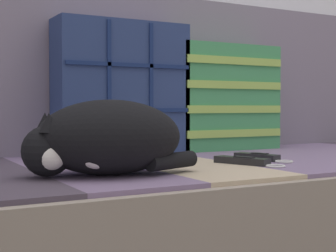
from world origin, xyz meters
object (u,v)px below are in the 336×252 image
at_px(throw_pillow_quilted, 122,88).
at_px(game_remote_far, 244,161).
at_px(couch, 205,224).
at_px(game_remote_near, 259,157).
at_px(throw_pillow_striped, 225,97).
at_px(sleeping_cat, 104,139).

distance_m(throw_pillow_quilted, game_remote_far, 0.49).
height_order(couch, game_remote_near, game_remote_near).
distance_m(game_remote_near, game_remote_far, 0.12).
relative_size(couch, throw_pillow_striped, 5.49).
xyz_separation_m(throw_pillow_quilted, game_remote_near, (0.26, -0.36, -0.20)).
bearing_deg(couch, sleeping_cat, -152.66).
distance_m(couch, game_remote_far, 0.27).
bearing_deg(game_remote_near, throw_pillow_quilted, 126.44).
bearing_deg(game_remote_far, throw_pillow_striped, 60.90).
bearing_deg(couch, throw_pillow_quilted, 124.10).
distance_m(couch, throw_pillow_striped, 0.51).
bearing_deg(sleeping_cat, throw_pillow_quilted, 61.64).
distance_m(couch, game_remote_near, 0.26).
bearing_deg(sleeping_cat, throw_pillow_striped, 34.86).
bearing_deg(throw_pillow_striped, throw_pillow_quilted, 179.93).
distance_m(throw_pillow_quilted, sleeping_cat, 0.52).
xyz_separation_m(couch, game_remote_far, (0.00, -0.18, 0.20)).
relative_size(throw_pillow_striped, sleeping_cat, 1.02).
relative_size(throw_pillow_quilted, sleeping_cat, 1.09).
relative_size(throw_pillow_quilted, throw_pillow_striped, 1.07).
relative_size(couch, sleeping_cat, 5.58).
relative_size(throw_pillow_striped, game_remote_far, 1.96).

